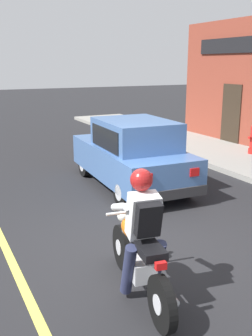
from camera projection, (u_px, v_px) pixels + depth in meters
name	position (u px, v px, depth m)	size (l,w,h in m)	color
ground_plane	(129.00, 242.00, 6.28)	(80.00, 80.00, 0.00)	black
sidewalk_curb	(248.00, 161.00, 11.18)	(2.60, 22.00, 0.14)	gray
motorcycle_with_rider	(140.00, 245.00, 4.68)	(0.65, 2.01, 1.62)	black
car_hatchback	(132.00, 154.00, 8.95)	(1.83, 3.86, 1.57)	black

